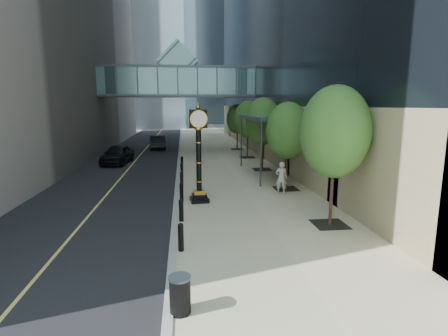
{
  "coord_description": "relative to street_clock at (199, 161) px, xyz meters",
  "views": [
    {
      "loc": [
        -2.54,
        -10.63,
        5.1
      ],
      "look_at": [
        -0.64,
        5.69,
        2.12
      ],
      "focal_mm": 28.0,
      "sensor_mm": 36.0,
      "label": 1
    }
  ],
  "objects": [
    {
      "name": "sidewalk",
      "position": [
        2.77,
        32.72,
        -2.21
      ],
      "size": [
        8.0,
        180.0,
        0.06
      ],
      "primitive_type": "cube",
      "color": "#B5AA8B",
      "rests_on": "ground"
    },
    {
      "name": "road",
      "position": [
        -5.23,
        32.72,
        -2.23
      ],
      "size": [
        8.0,
        180.0,
        0.02
      ],
      "primitive_type": "cube",
      "color": "black",
      "rests_on": "ground"
    },
    {
      "name": "skywalk",
      "position": [
        -1.23,
        20.72,
        5.48
      ],
      "size": [
        17.0,
        4.2,
        5.8
      ],
      "color": "slate",
      "rests_on": "ground"
    },
    {
      "name": "ground",
      "position": [
        1.77,
        -7.28,
        -2.24
      ],
      "size": [
        320.0,
        320.0,
        0.0
      ],
      "primitive_type": "plane",
      "color": "gray",
      "rests_on": "ground"
    },
    {
      "name": "pedestrian",
      "position": [
        4.73,
        1.06,
        -1.24
      ],
      "size": [
        0.8,
        0.66,
        1.87
      ],
      "primitive_type": "imported",
      "rotation": [
        0.0,
        0.0,
        2.78
      ],
      "color": "#B6B3A7",
      "rests_on": "sidewalk"
    },
    {
      "name": "car_near",
      "position": [
        -6.54,
        13.22,
        -1.39
      ],
      "size": [
        2.58,
        5.07,
        1.65
      ],
      "primitive_type": "imported",
      "rotation": [
        0.0,
        0.0,
        -0.13
      ],
      "color": "black",
      "rests_on": "road"
    },
    {
      "name": "entrance_canopy",
      "position": [
        5.25,
        6.72,
        1.96
      ],
      "size": [
        3.0,
        8.0,
        4.38
      ],
      "color": "#383F44",
      "rests_on": "ground"
    },
    {
      "name": "distant_tower_c",
      "position": [
        -4.23,
        112.72,
        30.26
      ],
      "size": [
        22.0,
        22.0,
        65.0
      ],
      "primitive_type": "cube",
      "color": "#A6BFD1",
      "rests_on": "ground"
    },
    {
      "name": "curb",
      "position": [
        -1.23,
        32.72,
        -2.2
      ],
      "size": [
        0.25,
        180.0,
        0.07
      ],
      "primitive_type": "cube",
      "color": "gray",
      "rests_on": "ground"
    },
    {
      "name": "bollard_row",
      "position": [
        -0.93,
        1.72,
        -1.73
      ],
      "size": [
        0.2,
        16.2,
        0.9
      ],
      "color": "black",
      "rests_on": "sidewalk"
    },
    {
      "name": "street_clock",
      "position": [
        0.0,
        0.0,
        0.0
      ],
      "size": [
        1.03,
        1.03,
        5.02
      ],
      "rotation": [
        0.0,
        0.0,
        0.1
      ],
      "color": "black",
      "rests_on": "sidewalk"
    },
    {
      "name": "car_far",
      "position": [
        -3.85,
        23.62,
        -1.42
      ],
      "size": [
        2.28,
        5.01,
        1.59
      ],
      "primitive_type": "imported",
      "rotation": [
        0.0,
        0.0,
        3.27
      ],
      "color": "black",
      "rests_on": "road"
    },
    {
      "name": "street_trees",
      "position": [
        5.37,
        7.81,
        1.52
      ],
      "size": [
        2.85,
        28.67,
        5.85
      ],
      "color": "black",
      "rests_on": "sidewalk"
    },
    {
      "name": "trash_bin",
      "position": [
        -0.93,
        -10.01,
        -1.73
      ],
      "size": [
        0.61,
        0.61,
        0.9
      ],
      "primitive_type": "cylinder",
      "rotation": [
        0.0,
        0.0,
        -0.2
      ],
      "color": "black",
      "rests_on": "sidewalk"
    }
  ]
}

